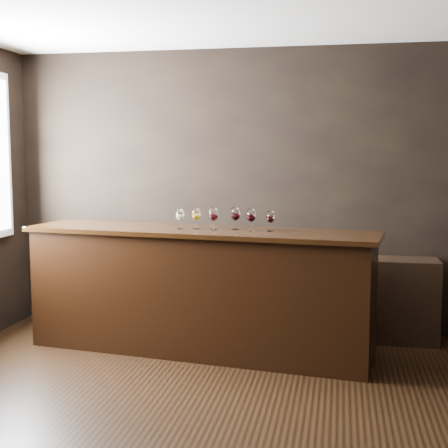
% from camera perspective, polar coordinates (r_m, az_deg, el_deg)
% --- Properties ---
extents(ground, '(5.00, 5.00, 0.00)m').
position_cam_1_polar(ground, '(4.38, -1.14, -17.28)').
color(ground, black).
rests_on(ground, ground).
extents(room_shell, '(5.02, 4.52, 2.81)m').
position_cam_1_polar(room_shell, '(4.18, -4.02, 7.08)').
color(room_shell, black).
rests_on(room_shell, ground).
extents(bar_counter, '(3.10, 1.07, 1.06)m').
position_cam_1_polar(bar_counter, '(5.58, -2.31, -6.32)').
color(bar_counter, black).
rests_on(bar_counter, ground).
extents(bar_top, '(3.21, 1.15, 0.04)m').
position_cam_1_polar(bar_top, '(5.49, -2.33, -0.68)').
color(bar_top, black).
rests_on(bar_top, bar_counter).
extents(back_bar_shelf, '(2.18, 0.40, 0.78)m').
position_cam_1_polar(back_bar_shelf, '(6.11, 8.79, -6.60)').
color(back_bar_shelf, black).
rests_on(back_bar_shelf, ground).
extents(glass_white, '(0.07, 0.07, 0.17)m').
position_cam_1_polar(glass_white, '(5.51, -4.05, 0.77)').
color(glass_white, white).
rests_on(glass_white, bar_top).
extents(glass_amber, '(0.08, 0.08, 0.18)m').
position_cam_1_polar(glass_amber, '(5.50, -2.58, 0.82)').
color(glass_amber, white).
rests_on(glass_amber, bar_top).
extents(glass_red_a, '(0.08, 0.08, 0.20)m').
position_cam_1_polar(glass_red_a, '(5.42, -0.96, 0.86)').
color(glass_red_a, white).
rests_on(glass_red_a, bar_top).
extents(glass_red_b, '(0.08, 0.08, 0.20)m').
position_cam_1_polar(glass_red_b, '(5.45, 1.05, 0.88)').
color(glass_red_b, white).
rests_on(glass_red_b, bar_top).
extents(glass_red_c, '(0.08, 0.08, 0.19)m').
position_cam_1_polar(glass_red_c, '(5.37, 2.50, 0.75)').
color(glass_red_c, white).
rests_on(glass_red_c, bar_top).
extents(glass_red_d, '(0.07, 0.07, 0.17)m').
position_cam_1_polar(glass_red_d, '(5.35, 4.27, 0.60)').
color(glass_red_d, white).
rests_on(glass_red_d, bar_top).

